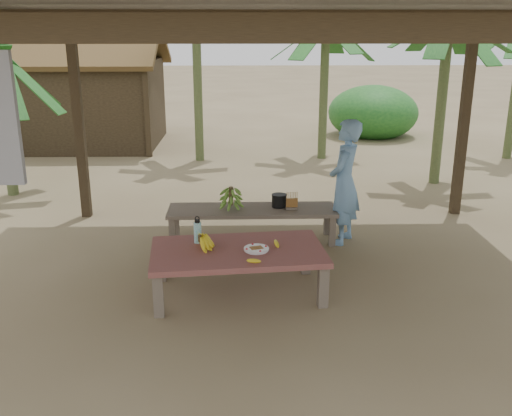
{
  "coord_description": "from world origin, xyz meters",
  "views": [
    {
      "loc": [
        -0.46,
        -5.95,
        2.69
      ],
      "look_at": [
        -0.3,
        0.08,
        0.8
      ],
      "focal_mm": 40.0,
      "sensor_mm": 36.0,
      "label": 1
    }
  ],
  "objects_px": {
    "cooking_pot": "(279,201)",
    "woman": "(344,182)",
    "plate": "(256,249)",
    "water_flask": "(198,232)",
    "bench": "(252,212)",
    "ripe_banana_bunch": "(200,241)",
    "work_table": "(238,255)"
  },
  "relations": [
    {
      "from": "plate",
      "to": "water_flask",
      "type": "relative_size",
      "value": 0.87
    },
    {
      "from": "work_table",
      "to": "ripe_banana_bunch",
      "type": "bearing_deg",
      "value": 171.65
    },
    {
      "from": "ripe_banana_bunch",
      "to": "plate",
      "type": "bearing_deg",
      "value": -6.67
    },
    {
      "from": "plate",
      "to": "cooking_pot",
      "type": "distance_m",
      "value": 1.73
    },
    {
      "from": "cooking_pot",
      "to": "woman",
      "type": "relative_size",
      "value": 0.12
    },
    {
      "from": "bench",
      "to": "ripe_banana_bunch",
      "type": "height_order",
      "value": "ripe_banana_bunch"
    },
    {
      "from": "work_table",
      "to": "water_flask",
      "type": "xyz_separation_m",
      "value": [
        -0.43,
        0.21,
        0.19
      ]
    },
    {
      "from": "work_table",
      "to": "plate",
      "type": "bearing_deg",
      "value": -20.33
    },
    {
      "from": "plate",
      "to": "woman",
      "type": "relative_size",
      "value": 0.16
    },
    {
      "from": "cooking_pot",
      "to": "woman",
      "type": "xyz_separation_m",
      "value": [
        0.83,
        -0.13,
        0.28
      ]
    },
    {
      "from": "plate",
      "to": "woman",
      "type": "height_order",
      "value": "woman"
    },
    {
      "from": "ripe_banana_bunch",
      "to": "cooking_pot",
      "type": "height_order",
      "value": "ripe_banana_bunch"
    },
    {
      "from": "cooking_pot",
      "to": "work_table",
      "type": "bearing_deg",
      "value": -108.18
    },
    {
      "from": "plate",
      "to": "work_table",
      "type": "bearing_deg",
      "value": 165.35
    },
    {
      "from": "ripe_banana_bunch",
      "to": "woman",
      "type": "relative_size",
      "value": 0.17
    },
    {
      "from": "plate",
      "to": "woman",
      "type": "bearing_deg",
      "value": 52.96
    },
    {
      "from": "bench",
      "to": "cooking_pot",
      "type": "height_order",
      "value": "cooking_pot"
    },
    {
      "from": "bench",
      "to": "ripe_banana_bunch",
      "type": "xyz_separation_m",
      "value": [
        -0.58,
        -1.55,
        0.19
      ]
    },
    {
      "from": "plate",
      "to": "water_flask",
      "type": "bearing_deg",
      "value": 157.66
    },
    {
      "from": "ripe_banana_bunch",
      "to": "bench",
      "type": "bearing_deg",
      "value": 69.63
    },
    {
      "from": "bench",
      "to": "water_flask",
      "type": "height_order",
      "value": "water_flask"
    },
    {
      "from": "work_table",
      "to": "plate",
      "type": "height_order",
      "value": "plate"
    },
    {
      "from": "work_table",
      "to": "bench",
      "type": "xyz_separation_m",
      "value": [
        0.18,
        1.57,
        -0.04
      ]
    },
    {
      "from": "work_table",
      "to": "ripe_banana_bunch",
      "type": "distance_m",
      "value": 0.42
    },
    {
      "from": "work_table",
      "to": "woman",
      "type": "height_order",
      "value": "woman"
    },
    {
      "from": "work_table",
      "to": "woman",
      "type": "distance_m",
      "value": 2.07
    },
    {
      "from": "bench",
      "to": "cooking_pot",
      "type": "bearing_deg",
      "value": 10.61
    },
    {
      "from": "bench",
      "to": "woman",
      "type": "bearing_deg",
      "value": -3.34
    },
    {
      "from": "woman",
      "to": "cooking_pot",
      "type": "bearing_deg",
      "value": -72.16
    },
    {
      "from": "plate",
      "to": "woman",
      "type": "distance_m",
      "value": 1.98
    },
    {
      "from": "bench",
      "to": "water_flask",
      "type": "bearing_deg",
      "value": -114.4
    },
    {
      "from": "ripe_banana_bunch",
      "to": "water_flask",
      "type": "bearing_deg",
      "value": 100.41
    }
  ]
}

